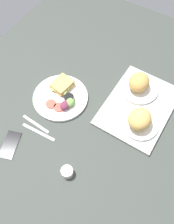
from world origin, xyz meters
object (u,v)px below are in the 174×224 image
at_px(bread_plate_far, 140,120).
at_px(plate_with_salad, 62,96).
at_px(espresso_cup, 67,172).
at_px(knife, 38,132).
at_px(serving_tray, 139,106).
at_px(bread_plate_near, 139,84).
at_px(fork, 36,124).
at_px(cell_phone, 10,144).

height_order(bread_plate_far, plate_with_salad, bread_plate_far).
bearing_deg(espresso_cup, knife, -112.39).
xyz_separation_m(serving_tray, plate_with_salad, (0.16, -0.39, 0.01)).
xyz_separation_m(bread_plate_far, plate_with_salad, (0.06, -0.43, -0.04)).
xyz_separation_m(bread_plate_near, plate_with_salad, (0.26, -0.33, -0.04)).
relative_size(bread_plate_far, fork, 1.12).
xyz_separation_m(espresso_cup, knife, (-0.10, -0.24, -0.02)).
height_order(plate_with_salad, espresso_cup, plate_with_salad).
height_order(bread_plate_near, knife, bread_plate_near).
bearing_deg(knife, bread_plate_far, 32.32).
xyz_separation_m(plate_with_salad, knife, (0.24, 0.02, -0.01)).
bearing_deg(cell_phone, plate_with_salad, 152.12).
bearing_deg(bread_plate_far, cell_phone, -49.67).
bearing_deg(plate_with_salad, knife, 3.85).
bearing_deg(serving_tray, knife, -43.01).
bearing_deg(plate_with_salad, bread_plate_near, 127.97).
height_order(bread_plate_far, knife, bread_plate_far).
height_order(plate_with_salad, cell_phone, plate_with_salad).
bearing_deg(espresso_cup, serving_tray, 165.35).
relative_size(serving_tray, cell_phone, 3.13).
relative_size(bread_plate_near, espresso_cup, 3.92).
bearing_deg(knife, plate_with_salad, 91.02).
distance_m(serving_tray, cell_phone, 0.69).
distance_m(fork, cell_phone, 0.16).
distance_m(plate_with_salad, fork, 0.21).
height_order(serving_tray, fork, serving_tray).
bearing_deg(fork, serving_tray, 45.98).
distance_m(plate_with_salad, cell_phone, 0.37).
bearing_deg(bread_plate_far, fork, -60.04).
height_order(espresso_cup, fork, espresso_cup).
height_order(espresso_cup, cell_phone, espresso_cup).
xyz_separation_m(bread_plate_near, fork, (0.47, -0.36, -0.05)).
bearing_deg(bread_plate_far, plate_with_salad, -82.58).
bearing_deg(bread_plate_near, espresso_cup, -7.30).
bearing_deg(bread_plate_near, knife, -32.58).
relative_size(serving_tray, fork, 2.65).
distance_m(bread_plate_near, plate_with_salad, 0.42).
distance_m(knife, cell_phone, 0.15).
height_order(serving_tray, knife, serving_tray).
bearing_deg(bread_plate_near, serving_tray, 28.47).
bearing_deg(bread_plate_near, cell_phone, -32.43).
relative_size(bread_plate_near, fork, 1.29).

